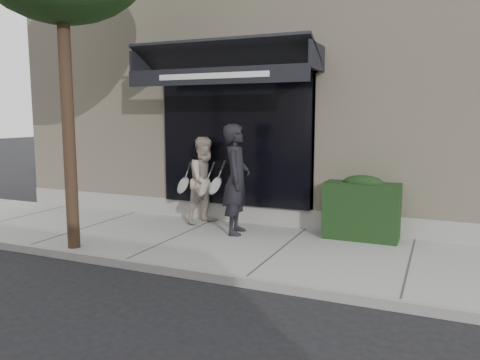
% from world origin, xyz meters
% --- Properties ---
extents(ground, '(80.00, 80.00, 0.00)m').
position_xyz_m(ground, '(0.00, 0.00, 0.00)').
color(ground, black).
rests_on(ground, ground).
extents(sidewalk, '(20.00, 3.00, 0.12)m').
position_xyz_m(sidewalk, '(0.00, 0.00, 0.06)').
color(sidewalk, gray).
rests_on(sidewalk, ground).
extents(curb, '(20.00, 0.10, 0.14)m').
position_xyz_m(curb, '(0.00, -1.55, 0.07)').
color(curb, gray).
rests_on(curb, ground).
extents(building_facade, '(14.30, 8.04, 5.64)m').
position_xyz_m(building_facade, '(-0.01, 4.96, 2.74)').
color(building_facade, beige).
rests_on(building_facade, ground).
extents(hedge, '(1.30, 0.70, 1.14)m').
position_xyz_m(hedge, '(1.10, 1.25, 0.66)').
color(hedge, black).
rests_on(hedge, sidewalk).
extents(pedestrian_front, '(0.89, 0.96, 2.04)m').
position_xyz_m(pedestrian_front, '(-1.10, 0.64, 1.14)').
color(pedestrian_front, black).
rests_on(pedestrian_front, sidewalk).
extents(pedestrian_back, '(0.96, 1.07, 1.76)m').
position_xyz_m(pedestrian_back, '(-2.02, 1.19, 1.00)').
color(pedestrian_back, '#B3A08F').
rests_on(pedestrian_back, sidewalk).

